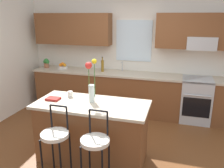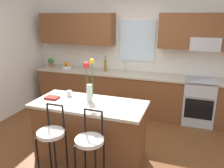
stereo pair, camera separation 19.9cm
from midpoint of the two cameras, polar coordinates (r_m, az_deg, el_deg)
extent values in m
plane|color=brown|center=(3.95, -2.57, -16.43)|extent=(14.00, 14.00, 0.00)
cube|color=silver|center=(5.36, 4.42, 7.97)|extent=(5.60, 0.12, 2.70)
cube|color=brown|center=(5.55, -10.66, 13.23)|extent=(1.80, 0.34, 0.70)
cube|color=brown|center=(4.97, 20.32, 12.14)|extent=(1.80, 0.34, 0.70)
cube|color=silver|center=(5.26, 4.32, 10.55)|extent=(0.80, 0.03, 0.90)
cube|color=#B7BABC|center=(4.96, 20.13, 9.47)|extent=(0.56, 0.36, 0.26)
cube|color=brown|center=(5.24, 3.37, -2.49)|extent=(4.50, 0.60, 0.88)
cube|color=#BCAD93|center=(5.10, 3.46, 2.39)|extent=(4.56, 0.64, 0.04)
cube|color=#B7BABC|center=(5.17, 1.00, 2.03)|extent=(0.54, 0.38, 0.11)
cylinder|color=#B7BABC|center=(5.28, 1.48, 4.34)|extent=(0.02, 0.02, 0.22)
cylinder|color=#B7BABC|center=(5.20, 1.31, 5.39)|extent=(0.02, 0.12, 0.02)
cube|color=#B7BABC|center=(5.10, 18.91, -3.68)|extent=(0.60, 0.60, 0.92)
cube|color=black|center=(4.85, 18.96, -5.52)|extent=(0.52, 0.02, 0.40)
cylinder|color=#B7BABC|center=(4.73, 19.27, -2.75)|extent=(0.50, 0.02, 0.02)
cube|color=brown|center=(3.60, -6.52, -11.89)|extent=(1.59, 0.69, 0.88)
cube|color=#BCAD93|center=(3.41, -6.78, -5.08)|extent=(1.67, 0.77, 0.04)
cylinder|color=black|center=(3.29, -18.66, -18.02)|extent=(0.02, 0.02, 0.66)
cylinder|color=black|center=(3.16, -14.40, -19.20)|extent=(0.02, 0.02, 0.66)
cylinder|color=black|center=(3.47, -16.07, -15.76)|extent=(0.02, 0.02, 0.66)
cylinder|color=black|center=(3.35, -11.98, -16.74)|extent=(0.02, 0.02, 0.66)
cylinder|color=silver|center=(3.13, -15.78, -12.00)|extent=(0.36, 0.36, 0.05)
cylinder|color=black|center=(3.21, -16.57, -7.65)|extent=(0.02, 0.02, 0.32)
cylinder|color=black|center=(3.10, -12.88, -8.29)|extent=(0.02, 0.02, 0.32)
cylinder|color=black|center=(3.09, -14.98, -5.27)|extent=(0.23, 0.02, 0.02)
cylinder|color=black|center=(3.24, -7.39, -17.73)|extent=(0.02, 0.02, 0.66)
cylinder|color=black|center=(3.16, -2.65, -18.63)|extent=(0.02, 0.02, 0.66)
cylinder|color=silver|center=(2.90, -6.23, -13.87)|extent=(0.36, 0.36, 0.05)
cylinder|color=black|center=(2.97, -7.46, -9.15)|extent=(0.02, 0.02, 0.32)
cylinder|color=black|center=(2.89, -3.14, -9.79)|extent=(0.02, 0.02, 0.32)
cylinder|color=black|center=(2.86, -5.42, -6.59)|extent=(0.23, 0.02, 0.02)
cylinder|color=silver|center=(3.42, -6.72, -2.33)|extent=(0.09, 0.09, 0.26)
cylinder|color=#3D722D|center=(3.35, -6.02, 1.12)|extent=(0.01, 0.01, 0.53)
sphere|color=yellow|center=(3.29, -6.16, 5.59)|extent=(0.07, 0.07, 0.07)
cylinder|color=#3D722D|center=(3.37, -7.39, 0.64)|extent=(0.01, 0.01, 0.47)
sphere|color=red|center=(3.31, -7.55, 4.57)|extent=(0.10, 0.10, 0.10)
cylinder|color=silver|center=(3.70, -11.81, -2.46)|extent=(0.08, 0.08, 0.09)
cube|color=maroon|center=(3.65, -15.88, -3.54)|extent=(0.20, 0.15, 0.03)
cylinder|color=silver|center=(5.68, -13.05, 3.98)|extent=(0.24, 0.24, 0.06)
sphere|color=orange|center=(5.64, -12.61, 4.59)|extent=(0.07, 0.07, 0.07)
sphere|color=orange|center=(5.71, -12.83, 4.73)|extent=(0.07, 0.07, 0.07)
sphere|color=orange|center=(5.69, -13.57, 4.64)|extent=(0.08, 0.08, 0.08)
sphere|color=orange|center=(5.66, -13.11, 4.91)|extent=(0.07, 0.07, 0.07)
cylinder|color=olive|center=(5.25, -3.45, 4.46)|extent=(0.06, 0.06, 0.26)
cylinder|color=olive|center=(5.21, -3.49, 6.22)|extent=(0.03, 0.03, 0.07)
cylinder|color=black|center=(5.21, -3.49, 6.66)|extent=(0.03, 0.03, 0.02)
cylinder|color=#9E5B3D|center=(5.90, -16.81, 4.41)|extent=(0.11, 0.11, 0.11)
sphere|color=#2D7A33|center=(5.88, -16.91, 5.50)|extent=(0.11, 0.11, 0.11)
sphere|color=#2D7A33|center=(5.91, -17.16, 5.25)|extent=(0.09, 0.09, 0.09)
sphere|color=#2D7A33|center=(5.85, -16.61, 5.28)|extent=(0.10, 0.10, 0.10)
camera|label=1|loc=(0.10, -91.42, -0.42)|focal=37.00mm
camera|label=2|loc=(0.10, 88.58, 0.42)|focal=37.00mm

